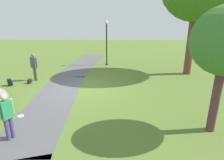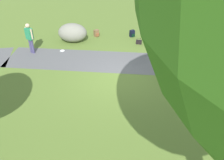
% 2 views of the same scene
% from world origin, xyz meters
% --- Properties ---
extents(ground_plane, '(48.00, 48.00, 0.00)m').
position_xyz_m(ground_plane, '(0.00, 0.00, 0.00)').
color(ground_plane, '#57702E').
extents(footpath_segment_near, '(8.18, 2.99, 0.01)m').
position_xyz_m(footpath_segment_near, '(-6.02, -1.00, 0.00)').
color(footpath_segment_near, '#57575A').
rests_on(footpath_segment_near, ground).
extents(footpath_segment_mid, '(8.09, 2.51, 0.01)m').
position_xyz_m(footpath_segment_mid, '(1.95, -1.24, 0.00)').
color(footpath_segment_mid, '#57575A').
rests_on(footpath_segment_mid, ground).
extents(lamp_post, '(0.28, 0.28, 3.62)m').
position_xyz_m(lamp_post, '(-5.57, 1.00, 2.23)').
color(lamp_post, black).
rests_on(lamp_post, ground).
extents(woman_with_handbag, '(0.33, 0.50, 1.76)m').
position_xyz_m(woman_with_handbag, '(-1.24, -3.36, 1.03)').
color(woman_with_handbag, '#6A6B55').
rests_on(woman_with_handbag, ground).
extents(man_near_boulder, '(0.47, 0.38, 1.63)m').
position_xyz_m(man_near_boulder, '(4.94, -1.65, 0.94)').
color(man_near_boulder, '#45406D').
rests_on(man_near_boulder, ground).
extents(handbag_on_grass, '(0.33, 0.29, 0.31)m').
position_xyz_m(handbag_on_grass, '(-0.63, -3.51, 0.14)').
color(handbag_on_grass, black).
rests_on(handbag_on_grass, ground).
extents(spare_backpack_on_lawn, '(0.34, 0.35, 0.40)m').
position_xyz_m(spare_backpack_on_lawn, '(-0.18, -4.50, 0.19)').
color(spare_backpack_on_lawn, black).
rests_on(spare_backpack_on_lawn, ground).
extents(frisbee_on_grass, '(0.25, 0.25, 0.02)m').
position_xyz_m(frisbee_on_grass, '(3.44, -2.07, 0.01)').
color(frisbee_on_grass, silver).
rests_on(frisbee_on_grass, ground).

